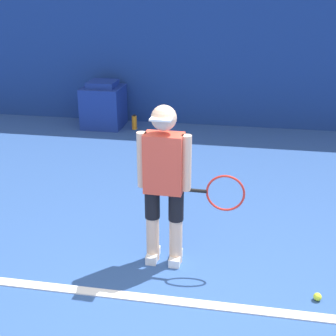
{
  "coord_description": "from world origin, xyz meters",
  "views": [
    {
      "loc": [
        0.35,
        -2.68,
        2.49
      ],
      "look_at": [
        -0.35,
        1.23,
        0.87
      ],
      "focal_mm": 50.0,
      "sensor_mm": 36.0,
      "label": 1
    }
  ],
  "objects_px": {
    "tennis_player": "(166,180)",
    "water_bottle": "(134,122)",
    "tennis_ball": "(317,297)",
    "covered_chair": "(104,105)"
  },
  "relations": [
    {
      "from": "tennis_ball",
      "to": "water_bottle",
      "type": "distance_m",
      "value": 5.09
    },
    {
      "from": "covered_chair",
      "to": "water_bottle",
      "type": "height_order",
      "value": "covered_chair"
    },
    {
      "from": "covered_chair",
      "to": "water_bottle",
      "type": "distance_m",
      "value": 0.64
    },
    {
      "from": "tennis_player",
      "to": "water_bottle",
      "type": "relative_size",
      "value": 5.71
    },
    {
      "from": "tennis_ball",
      "to": "water_bottle",
      "type": "relative_size",
      "value": 0.26
    },
    {
      "from": "tennis_ball",
      "to": "tennis_player",
      "type": "bearing_deg",
      "value": 164.91
    },
    {
      "from": "water_bottle",
      "to": "tennis_ball",
      "type": "bearing_deg",
      "value": -58.77
    },
    {
      "from": "tennis_player",
      "to": "water_bottle",
      "type": "height_order",
      "value": "tennis_player"
    },
    {
      "from": "covered_chair",
      "to": "water_bottle",
      "type": "xyz_separation_m",
      "value": [
        0.58,
        -0.1,
        -0.26
      ]
    },
    {
      "from": "tennis_player",
      "to": "covered_chair",
      "type": "bearing_deg",
      "value": 116.41
    }
  ]
}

